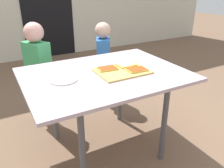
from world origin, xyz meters
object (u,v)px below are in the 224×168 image
Objects in this scene: cutting_board at (122,71)px; child_left at (38,67)px; dining_table at (105,81)px; pizza_slice_far_left at (107,68)px; pizza_slice_near_right at (137,70)px; plate_white_left at (63,80)px; child_right at (103,58)px; pizza_slice_far_right at (127,65)px.

cutting_board is 0.38× the size of child_left.
child_left reaches higher than dining_table.
pizza_slice_near_right is at bearing -35.02° from pizza_slice_far_left.
dining_table is 6.16× the size of plate_white_left.
child_right reaches higher than cutting_board.
pizza_slice_near_right is at bearing -24.17° from dining_table.
pizza_slice_far_right is 0.17m from pizza_slice_far_left.
child_right reaches higher than pizza_slice_far_right.
pizza_slice_far_left is at bearing 140.93° from cutting_board.
pizza_slice_far_left is at bearing -114.39° from child_right.
child_right is at bearing 79.64° from pizza_slice_near_right.
child_left is (-0.38, 0.67, -0.14)m from pizza_slice_far_left.
pizza_slice_near_right is 0.22m from pizza_slice_far_left.
dining_table is 3.10× the size of cutting_board.
plate_white_left is at bearing -131.79° from child_right.
child_left is at bearing 92.70° from plate_white_left.
pizza_slice_far_right is 0.79m from child_right.
pizza_slice_near_right is at bearing -30.96° from cutting_board.
child_left is 0.73m from child_right.
plate_white_left is at bearing -177.12° from pizza_slice_far_left.
pizza_slice_near_right reaches higher than dining_table.
child_left is at bearing 125.05° from pizza_slice_near_right.
dining_table is at bearing -172.50° from pizza_slice_far_right.
child_right is (0.25, 0.82, -0.17)m from cutting_board.
cutting_board is 0.88m from child_right.
pizza_slice_far_right is 0.15× the size of child_left.
pizza_slice_far_left is 0.16× the size of child_left.
child_right reaches higher than pizza_slice_near_right.
pizza_slice_near_right is 0.91m from child_right.
pizza_slice_near_right is 0.17× the size of child_right.
pizza_slice_far_right reaches higher than dining_table.
child_right is (0.34, 0.75, -0.18)m from pizza_slice_far_left.
child_left is (-0.47, 0.74, -0.13)m from cutting_board.
pizza_slice_near_right is at bearing -100.36° from child_right.
cutting_board is 0.11m from pizza_slice_near_right.
child_left is at bearing 122.11° from cutting_board.
child_left is 1.07× the size of child_right.
child_left reaches higher than plate_white_left.
pizza_slice_far_right and pizza_slice_far_left have the same top height.
cutting_board is at bearing -57.89° from child_left.
plate_white_left is (-0.52, -0.02, -0.01)m from pizza_slice_far_right.
cutting_board is (0.12, -0.04, 0.07)m from dining_table.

